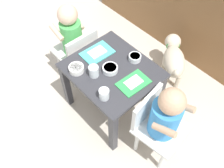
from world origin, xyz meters
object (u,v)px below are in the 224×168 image
Objects in this scene: veggie_bowl_near at (135,57)px; water_cup_right at (94,72)px; food_tray_right at (133,83)px; seated_child_right at (164,116)px; food_tray_left at (97,53)px; dining_table at (112,77)px; seated_child_left at (73,37)px; cereal_bowl_left_side at (76,69)px; cereal_bowl_right_side at (110,69)px; dog at (173,58)px; water_cup_left at (104,94)px.

water_cup_right is at bearing -105.20° from veggie_bowl_near.
seated_child_right is at bearing -4.18° from food_tray_right.
food_tray_left is 2.58× the size of veggie_bowl_near.
dining_table is at bearing 70.79° from water_cup_right.
cereal_bowl_left_side is at bearing -31.71° from seated_child_left.
veggie_bowl_near is at bearing 79.15° from cereal_bowl_right_side.
dog is at bearing 80.91° from dining_table.
dining_table is at bearing -7.05° from food_tray_left.
cereal_bowl_right_side is (0.00, -0.02, 0.10)m from dining_table.
seated_child_right is 0.27m from food_tray_right.
seated_child_right reaches higher than cereal_bowl_left_side.
dining_table is at bearing 51.14° from cereal_bowl_left_side.
water_cup_left reaches higher than food_tray_left.
food_tray_left is at bearing 178.16° from seated_child_right.
dining_table is at bearing 95.65° from cereal_bowl_right_side.
food_tray_left is 2.88× the size of water_cup_right.
cereal_bowl_left_side reaches higher than cereal_bowl_right_side.
water_cup_right is at bearing -109.21° from dining_table.
seated_child_left reaches higher than water_cup_right.
water_cup_left is (0.31, -0.20, 0.02)m from food_tray_left.
food_tray_right is (0.08, -0.55, 0.24)m from dog.
seated_child_left reaches higher than veggie_bowl_near.
cereal_bowl_right_side is at bearing -98.70° from dog.
cereal_bowl_left_side reaches higher than food_tray_right.
veggie_bowl_near is at bearing 132.73° from food_tray_right.
cereal_bowl_left_side is (-0.18, -0.35, 0.00)m from veggie_bowl_near.
food_tray_right is 2.07× the size of cereal_bowl_left_side.
seated_child_left reaches higher than food_tray_right.
cereal_bowl_left_side is (-0.32, -0.20, 0.02)m from food_tray_right.
veggie_bowl_near is (-0.05, -0.41, 0.25)m from dog.
cereal_bowl_left_side is at bearing -131.86° from cereal_bowl_right_side.
water_cup_left is at bearing -18.30° from seated_child_left.
veggie_bowl_near reaches higher than cereal_bowl_right_side.
cereal_bowl_left_side is (-0.27, 0.00, -0.01)m from water_cup_left.
seated_child_left reaches higher than seated_child_right.
veggie_bowl_near is 0.19m from cereal_bowl_right_side.
seated_child_right is at bearing 30.17° from water_cup_left.
dining_table is 5.67× the size of cereal_bowl_right_side.
cereal_bowl_left_side is at bearing -149.31° from water_cup_right.
seated_child_left is at bearing -178.92° from food_tray_right.
dog is (-0.35, 0.57, -0.20)m from seated_child_right.
water_cup_right is at bearing -147.27° from food_tray_right.
seated_child_left is 0.89m from seated_child_right.
dog is 0.80m from water_cup_left.
water_cup_right is at bearing -112.78° from cereal_bowl_right_side.
cereal_bowl_right_side is (0.14, 0.16, -0.00)m from cereal_bowl_left_side.
dog is at bearing 98.41° from food_tray_right.
water_cup_right is (-0.17, 0.06, 0.00)m from water_cup_left.
seated_child_left is 6.95× the size of cereal_bowl_left_side.
veggie_bowl_near is (0.48, 0.16, 0.05)m from seated_child_left.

